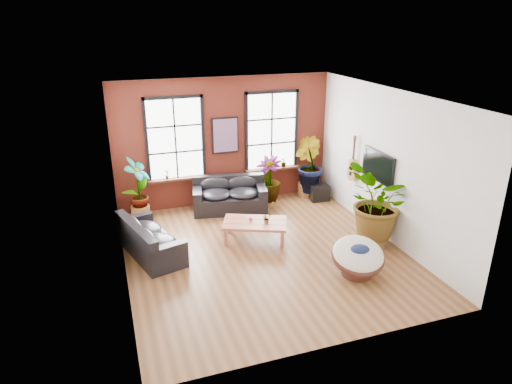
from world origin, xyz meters
The scene contains 19 objects.
room centered at (0.00, 0.15, 1.75)m, with size 6.04×6.54×3.54m.
sofa_back centered at (-0.07, 2.64, 0.41)m, with size 2.10×1.31×0.90m.
sofa_left centered at (-2.45, 0.77, 0.36)m, with size 1.37×2.16×0.79m.
coffee_table centered at (0.00, 0.68, 0.42)m, with size 1.68×1.35×0.57m.
papasan_chair centered at (1.48, -1.46, 0.42)m, with size 1.27×1.28×0.81m.
poster centered at (0.00, 3.18, 1.95)m, with size 0.74×0.06×0.98m.
tv_wall_unit centered at (2.93, 0.60, 1.54)m, with size 0.13×1.86×1.20m.
media_box centered at (2.57, 2.49, 0.22)m, with size 0.57×0.49×0.44m.
pot_back_left centered at (-2.43, 2.80, 0.18)m, with size 0.51×0.51×0.36m.
pot_back_right centered at (2.38, 2.94, 0.19)m, with size 0.56×0.56×0.39m.
pot_right_wall centered at (2.54, -0.47, 0.18)m, with size 0.57×0.57×0.36m.
pot_mid centered at (1.05, 2.63, 0.19)m, with size 0.64×0.64×0.37m.
floor_plant_back_left centered at (-2.44, 2.80, 0.91)m, with size 0.80×0.54×1.52m, color #215717.
floor_plant_back_right centered at (2.38, 2.92, 0.95)m, with size 0.88×0.71×1.60m, color #215717.
floor_plant_right_wall centered at (2.55, -0.44, 1.04)m, with size 1.58×1.37×1.76m, color #215717.
floor_plant_mid centered at (1.05, 2.61, 0.77)m, with size 0.70×0.70×1.26m, color #215717.
table_plant centered at (0.24, 0.55, 0.58)m, with size 0.20×0.18×0.22m, color #215717.
sill_plant_left centered at (-1.65, 3.13, 1.04)m, with size 0.14×0.10×0.27m, color #215717.
sill_plant_right centered at (1.70, 3.13, 1.04)m, with size 0.15×0.15×0.27m, color #215717.
Camera 1 is at (-3.10, -8.49, 4.97)m, focal length 32.00 mm.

